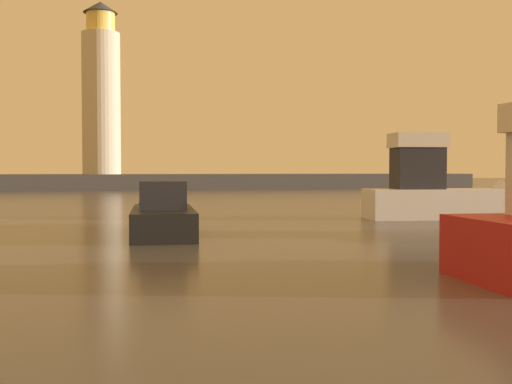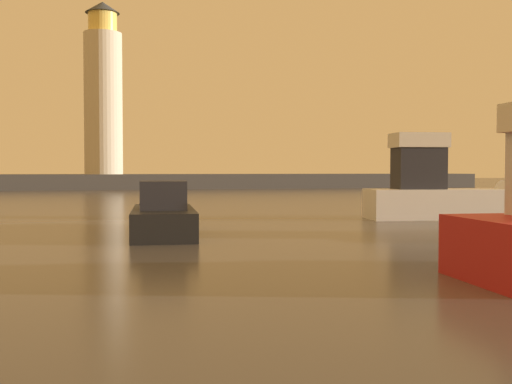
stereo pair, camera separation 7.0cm
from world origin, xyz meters
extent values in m
plane|color=#4C4742|center=(0.00, 34.58, 0.00)|extent=(220.00, 220.00, 0.00)
cube|color=#423F3D|center=(0.00, 69.15, 0.84)|extent=(77.24, 5.86, 1.69)
cylinder|color=beige|center=(-6.38, 69.15, 9.56)|extent=(4.22, 4.22, 15.76)
cylinder|color=#F2CC59|center=(-6.38, 69.15, 18.54)|extent=(3.16, 3.16, 2.21)
cone|color=#33383D|center=(-6.38, 69.15, 20.28)|extent=(3.79, 3.79, 1.26)
cube|color=white|center=(8.72, 22.75, 0.66)|extent=(6.81, 2.81, 1.32)
cube|color=#232328|center=(7.67, 22.88, 2.24)|extent=(2.26, 1.62, 1.83)
cube|color=silver|center=(7.67, 22.88, 3.48)|extent=(2.49, 1.78, 0.64)
cube|color=black|center=(-3.91, 18.64, 0.45)|extent=(2.39, 5.62, 0.89)
cone|color=black|center=(-3.68, 21.88, 0.49)|extent=(2.04, 1.93, 1.92)
cube|color=#232328|center=(-3.94, 18.26, 1.35)|extent=(1.59, 1.74, 0.92)
camera|label=1|loc=(-5.66, -1.87, 2.17)|focal=43.04mm
camera|label=2|loc=(-5.60, -1.89, 2.17)|focal=43.04mm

